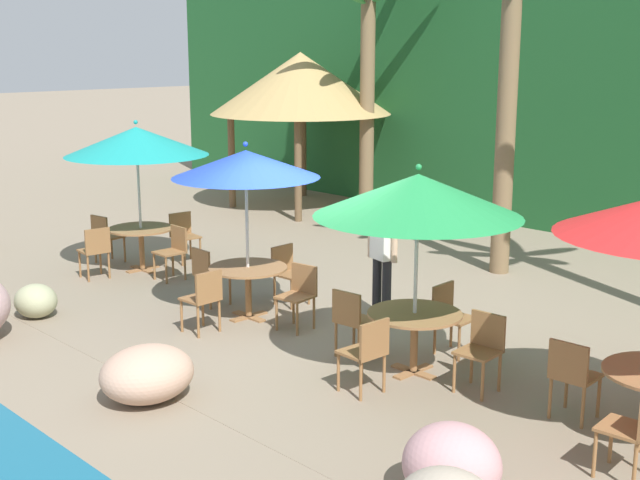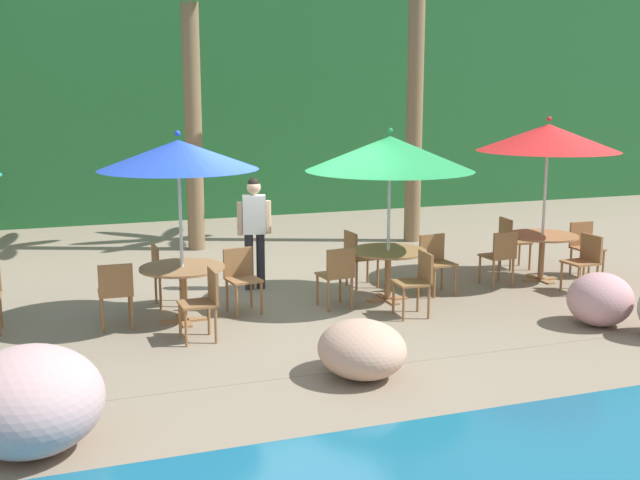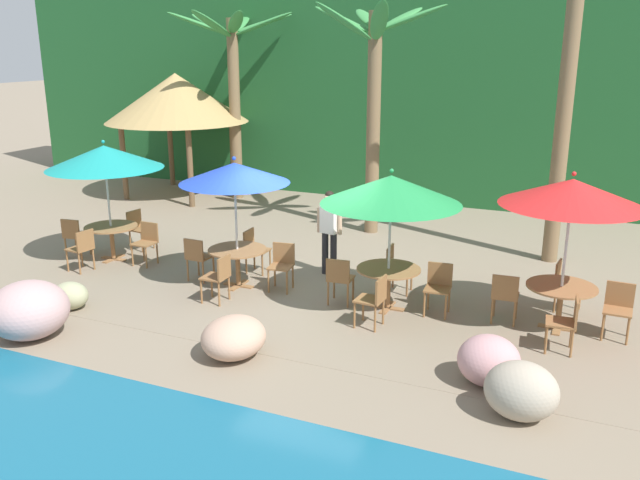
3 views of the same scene
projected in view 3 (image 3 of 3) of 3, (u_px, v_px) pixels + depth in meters
The scene contains 33 objects.
ground_plane at pixel (315, 294), 12.31m from camera, with size 120.00×120.00×0.00m, color gray.
terrace_deck at pixel (315, 294), 12.31m from camera, with size 18.00×5.20×0.01m.
foliage_backdrop at pixel (441, 94), 19.36m from camera, with size 28.00×2.40×6.00m.
rock_seawall at pixel (186, 325), 10.01m from camera, with size 17.05×3.33×0.91m.
umbrella_teal at pixel (104, 157), 13.63m from camera, with size 2.37×2.37×2.55m.
dining_table_teal at pixel (111, 232), 14.08m from camera, with size 1.10×1.10×0.74m.
chair_teal_seaward at pixel (147, 240), 13.85m from camera, with size 0.43×0.44×0.87m.
chair_teal_inland at pixel (138, 227), 14.86m from camera, with size 0.47×0.47×0.87m.
chair_teal_left at pixel (74, 235), 14.24m from camera, with size 0.48×0.48×0.87m.
chair_teal_right at pixel (82, 247), 13.37m from camera, with size 0.48×0.47×0.87m.
umbrella_blue at pixel (234, 173), 12.08m from camera, with size 2.02×2.02×2.49m.
dining_table_blue at pixel (237, 255), 12.52m from camera, with size 1.10×1.10×0.74m.
chair_blue_seaward at pixel (282, 263), 12.42m from camera, with size 0.48×0.48×0.87m.
chair_blue_inland at pixel (254, 248), 13.34m from camera, with size 0.44×0.44×0.87m.
chair_blue_left at pixel (197, 256), 12.82m from camera, with size 0.43×0.44×0.87m.
chair_blue_right at pixel (219, 275), 11.76m from camera, with size 0.44×0.43×0.87m.
umbrella_green at pixel (391, 190), 11.03m from camera, with size 2.37×2.37×2.47m.
dining_table_green at pixel (388, 275), 11.45m from camera, with size 1.10×1.10×0.74m.
chair_green_seaward at pixel (439, 285), 11.30m from camera, with size 0.45×0.46×0.87m.
chair_green_inland at pixel (396, 265), 12.28m from camera, with size 0.45×0.44×0.87m.
chair_green_left at pixel (339, 277), 11.65m from camera, with size 0.46×0.47×0.87m.
chair_green_right at pixel (375, 298), 10.71m from camera, with size 0.45×0.44×0.87m.
umbrella_red at pixel (572, 192), 10.16m from camera, with size 2.19×2.19×2.58m.
dining_table_red at pixel (561, 293), 10.63m from camera, with size 1.10×1.10×0.74m.
chair_red_seaward at pixel (618, 306), 10.38m from camera, with size 0.44×0.44×0.87m.
chair_red_inland at pixel (564, 282), 11.41m from camera, with size 0.46×0.46×0.87m.
chair_red_left at pixel (505, 294), 10.86m from camera, with size 0.44×0.45×0.87m.
chair_red_right at pixel (567, 320), 9.86m from camera, with size 0.46×0.46×0.87m.
palm_tree_nearest at pixel (234, 67), 18.89m from camera, with size 3.50×3.53×5.31m.
palm_tree_second at pixel (374, 80), 15.35m from camera, with size 3.21×3.02×5.33m.
palm_tree_third at pixel (571, 44), 12.95m from camera, with size 2.94×2.65×6.74m.
palapa_hut at pixel (176, 98), 19.49m from camera, with size 4.18×4.18×3.60m.
waiter_in_white at pixel (329, 226), 13.08m from camera, with size 0.52×0.27×1.70m.
Camera 3 is at (4.69, -10.52, 4.45)m, focal length 37.51 mm.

